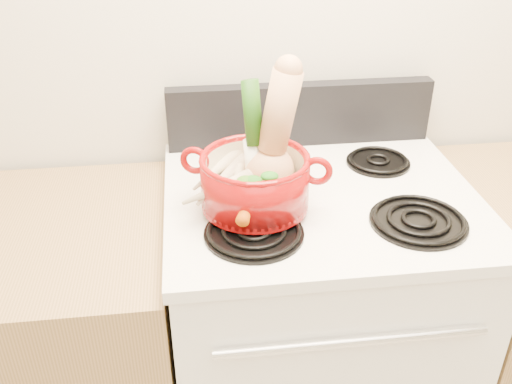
{
  "coord_description": "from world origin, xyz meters",
  "views": [
    {
      "loc": [
        -0.32,
        0.2,
        1.67
      ],
      "look_at": [
        -0.18,
        1.32,
        1.01
      ],
      "focal_mm": 40.0,
      "sensor_mm": 36.0,
      "label": 1
    }
  ],
  "objects": [
    {
      "name": "wall_back",
      "position": [
        0.0,
        1.75,
        1.3
      ],
      "size": [
        3.5,
        0.02,
        2.6
      ],
      "primitive_type": "cube",
      "color": "beige",
      "rests_on": "floor"
    },
    {
      "name": "parsnip_1",
      "position": [
        -0.25,
        1.37,
        1.02
      ],
      "size": [
        0.15,
        0.18,
        0.06
      ],
      "primitive_type": "cone",
      "rotation": [
        1.66,
        0.0,
        -0.67
      ],
      "color": "beige",
      "rests_on": "dutch_oven"
    },
    {
      "name": "pot_handle_right",
      "position": [
        -0.04,
        1.3,
        1.07
      ],
      "size": [
        0.07,
        0.04,
        0.07
      ],
      "primitive_type": "torus",
      "rotation": [
        1.57,
        0.0,
        -0.31
      ],
      "color": "maroon",
      "rests_on": "dutch_oven"
    },
    {
      "name": "dutch_oven",
      "position": [
        -0.18,
        1.34,
        1.03
      ],
      "size": [
        0.32,
        0.32,
        0.12
      ],
      "primitive_type": "cylinder",
      "rotation": [
        0.0,
        0.0,
        -0.31
      ],
      "color": "maroon",
      "rests_on": "burner_front_left"
    },
    {
      "name": "carrot_2",
      "position": [
        -0.14,
        1.33,
        1.02
      ],
      "size": [
        0.05,
        0.16,
        0.04
      ],
      "primitive_type": "cone",
      "rotation": [
        1.66,
        0.0,
        -0.15
      ],
      "color": "#C65309",
      "rests_on": "dutch_oven"
    },
    {
      "name": "parsnip_4",
      "position": [
        -0.25,
        1.4,
        1.04
      ],
      "size": [
        0.16,
        0.17,
        0.05
      ],
      "primitive_type": "cone",
      "rotation": [
        1.66,
        0.0,
        -0.73
      ],
      "color": "beige",
      "rests_on": "dutch_oven"
    },
    {
      "name": "burner_back_right",
      "position": [
        0.19,
        1.54,
        0.96
      ],
      "size": [
        0.17,
        0.17,
        0.02
      ],
      "primitive_type": "cylinder",
      "color": "black",
      "rests_on": "cooktop"
    },
    {
      "name": "cooktop",
      "position": [
        0.0,
        1.4,
        0.93
      ],
      "size": [
        0.78,
        0.67,
        0.03
      ],
      "primitive_type": "cube",
      "color": "white",
      "rests_on": "stove_body"
    },
    {
      "name": "pot_handle_left",
      "position": [
        -0.31,
        1.38,
        1.07
      ],
      "size": [
        0.07,
        0.04,
        0.07
      ],
      "primitive_type": "torus",
      "rotation": [
        1.57,
        0.0,
        -0.31
      ],
      "color": "maroon",
      "rests_on": "dutch_oven"
    },
    {
      "name": "burner_front_left",
      "position": [
        -0.19,
        1.24,
        0.96
      ],
      "size": [
        0.22,
        0.22,
        0.02
      ],
      "primitive_type": "cylinder",
      "color": "black",
      "rests_on": "cooktop"
    },
    {
      "name": "oven_handle",
      "position": [
        0.0,
        1.06,
        0.78
      ],
      "size": [
        0.6,
        0.02,
        0.02
      ],
      "primitive_type": "cylinder",
      "rotation": [
        0.0,
        1.57,
        0.0
      ],
      "color": "silver",
      "rests_on": "stove_body"
    },
    {
      "name": "squash",
      "position": [
        -0.14,
        1.37,
        1.14
      ],
      "size": [
        0.2,
        0.16,
        0.31
      ],
      "primitive_type": null,
      "rotation": [
        0.0,
        0.18,
        -0.25
      ],
      "color": "tan",
      "rests_on": "dutch_oven"
    },
    {
      "name": "control_backsplash",
      "position": [
        0.0,
        1.7,
        1.04
      ],
      "size": [
        0.76,
        0.05,
        0.18
      ],
      "primitive_type": "cube",
      "color": "black",
      "rests_on": "cooktop"
    },
    {
      "name": "parsnip_2",
      "position": [
        -0.21,
        1.4,
        1.03
      ],
      "size": [
        0.06,
        0.21,
        0.06
      ],
      "primitive_type": "cone",
      "rotation": [
        1.66,
        0.0,
        -0.07
      ],
      "color": "beige",
      "rests_on": "dutch_oven"
    },
    {
      "name": "ginger",
      "position": [
        -0.15,
        1.42,
        1.02
      ],
      "size": [
        0.1,
        0.08,
        0.05
      ],
      "primitive_type": "ellipsoid",
      "rotation": [
        0.0,
        0.0,
        -0.17
      ],
      "color": "tan",
      "rests_on": "dutch_oven"
    },
    {
      "name": "stove_body",
      "position": [
        0.0,
        1.4,
        0.46
      ],
      "size": [
        0.76,
        0.65,
        0.92
      ],
      "primitive_type": "cube",
      "color": "white",
      "rests_on": "floor"
    },
    {
      "name": "parsnip_0",
      "position": [
        -0.21,
        1.37,
        1.02
      ],
      "size": [
        0.09,
        0.23,
        0.06
      ],
      "primitive_type": "cone",
      "rotation": [
        1.66,
        0.0,
        0.21
      ],
      "color": "beige",
      "rests_on": "dutch_oven"
    },
    {
      "name": "carrot_0",
      "position": [
        -0.2,
        1.32,
        1.01
      ],
      "size": [
        0.04,
        0.16,
        0.05
      ],
      "primitive_type": "cone",
      "rotation": [
        1.66,
        0.0,
        0.08
      ],
      "color": "#B94109",
      "rests_on": "dutch_oven"
    },
    {
      "name": "burner_back_left",
      "position": [
        -0.19,
        1.54,
        0.96
      ],
      "size": [
        0.17,
        0.17,
        0.02
      ],
      "primitive_type": "cylinder",
      "color": "black",
      "rests_on": "cooktop"
    },
    {
      "name": "burner_front_right",
      "position": [
        0.19,
        1.24,
        0.96
      ],
      "size": [
        0.22,
        0.22,
        0.02
      ],
      "primitive_type": "cylinder",
      "color": "black",
      "rests_on": "cooktop"
    },
    {
      "name": "carrot_1",
      "position": [
        -0.2,
        1.27,
        1.01
      ],
      "size": [
        0.07,
        0.15,
        0.04
      ],
      "primitive_type": "cone",
      "rotation": [
        1.66,
        0.0,
        -0.3
      ],
      "color": "orange",
      "rests_on": "dutch_oven"
    },
    {
      "name": "leek",
      "position": [
        -0.18,
        1.37,
        1.13
      ],
      "size": [
        0.07,
        0.1,
        0.28
      ],
      "primitive_type": "cylinder",
      "rotation": [
        -0.19,
        0.0,
        0.32
      ],
      "color": "white",
      "rests_on": "dutch_oven"
    },
    {
      "name": "parsnip_3",
      "position": [
        -0.26,
        1.32,
        1.03
      ],
      "size": [
        0.18,
        0.1,
        0.05
      ],
      "primitive_type": "cone",
      "rotation": [
        1.66,
        0.0,
        -1.19
      ],
      "color": "beige",
      "rests_on": "dutch_oven"
    }
  ]
}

